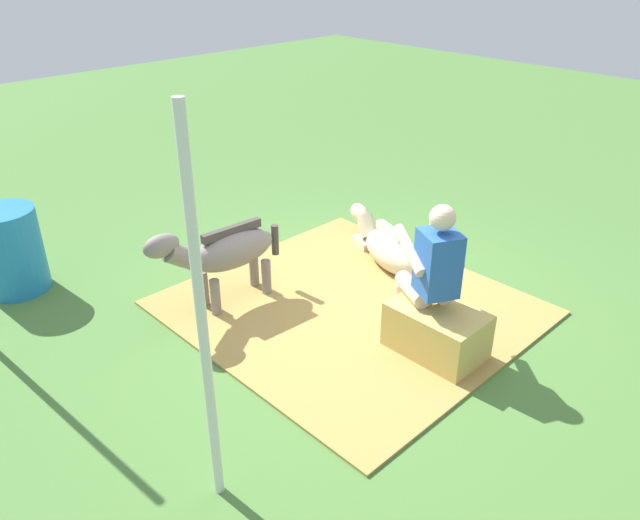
% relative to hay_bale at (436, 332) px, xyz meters
% --- Properties ---
extents(ground_plane, '(24.00, 24.00, 0.00)m').
position_rel_hay_bale_xyz_m(ground_plane, '(0.99, -0.03, -0.21)').
color(ground_plane, '#4C7A38').
extents(hay_patch, '(2.91, 2.75, 0.02)m').
position_rel_hay_bale_xyz_m(hay_patch, '(0.95, 0.01, -0.20)').
color(hay_patch, '#AD8C47').
rests_on(hay_patch, ground).
extents(hay_bale, '(0.76, 0.49, 0.42)m').
position_rel_hay_bale_xyz_m(hay_bale, '(0.00, 0.00, 0.00)').
color(hay_bale, tan).
rests_on(hay_bale, ground).
extents(person_seated, '(0.72, 0.59, 1.30)m').
position_rel_hay_bale_xyz_m(person_seated, '(0.15, -0.05, 0.50)').
color(person_seated, beige).
rests_on(person_seated, ground).
extents(pony_standing, '(0.37, 1.35, 0.89)m').
position_rel_hay_bale_xyz_m(pony_standing, '(1.79, 0.75, 0.33)').
color(pony_standing, slate).
rests_on(pony_standing, ground).
extents(pony_lying, '(1.35, 0.71, 0.42)m').
position_rel_hay_bale_xyz_m(pony_lying, '(1.28, -0.91, -0.02)').
color(pony_lying, beige).
rests_on(pony_lying, ground).
extents(water_barrel, '(0.59, 0.59, 0.82)m').
position_rel_hay_bale_xyz_m(water_barrel, '(3.44, 2.04, 0.20)').
color(water_barrel, '#1E72B2').
rests_on(water_barrel, ground).
extents(tent_pole_left, '(0.06, 0.06, 2.43)m').
position_rel_hay_bale_xyz_m(tent_pole_left, '(0.07, 2.11, 1.01)').
color(tent_pole_left, silver).
rests_on(tent_pole_left, ground).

